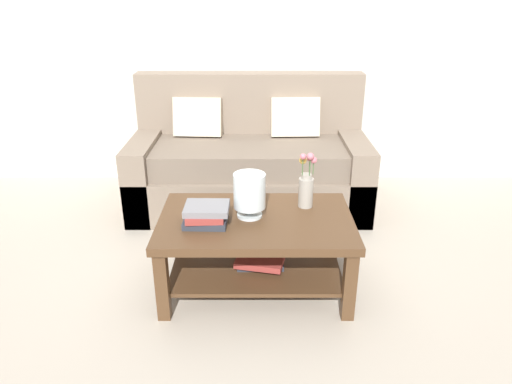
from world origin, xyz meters
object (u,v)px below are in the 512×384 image
(coffee_table, at_px, (256,238))
(flower_pitcher, at_px, (306,185))
(glass_hurricane_vase, at_px, (250,192))
(couch, at_px, (249,163))
(book_stack_main, at_px, (206,214))

(coffee_table, relative_size, flower_pitcher, 3.20)
(glass_hurricane_vase, bearing_deg, couch, 90.86)
(couch, relative_size, book_stack_main, 7.36)
(coffee_table, distance_m, flower_pitcher, 0.44)
(couch, distance_m, glass_hurricane_vase, 1.26)
(glass_hurricane_vase, bearing_deg, book_stack_main, -159.56)
(book_stack_main, height_order, glass_hurricane_vase, glass_hurricane_vase)
(couch, bearing_deg, flower_pitcher, -71.73)
(coffee_table, bearing_deg, book_stack_main, -166.56)
(coffee_table, xyz_separation_m, flower_pitcher, (0.30, 0.16, 0.27))
(book_stack_main, xyz_separation_m, glass_hurricane_vase, (0.25, 0.09, 0.10))
(couch, distance_m, book_stack_main, 1.35)
(flower_pitcher, bearing_deg, book_stack_main, -158.51)
(couch, relative_size, glass_hurricane_vase, 7.22)
(couch, height_order, coffee_table, couch)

